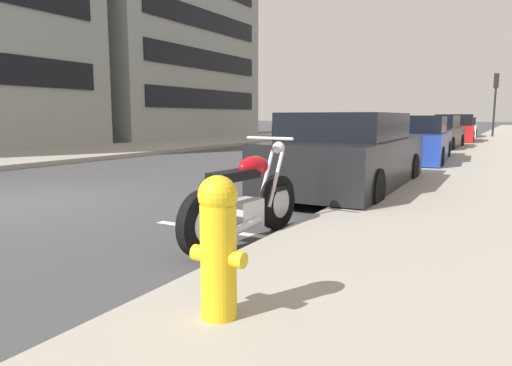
% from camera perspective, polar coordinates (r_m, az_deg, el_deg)
% --- Properties ---
extents(ground_plane, '(260.00, 260.00, 0.00)m').
position_cam_1_polar(ground_plane, '(8.21, -26.51, -2.18)').
color(ground_plane, '#3D3D3F').
extents(sidewalk_far_curb, '(120.00, 5.00, 0.14)m').
position_cam_1_polar(sidewalk_far_curb, '(21.48, -10.32, 4.63)').
color(sidewalk_far_curb, gray).
rests_on(sidewalk_far_curb, ground).
extents(parking_stall_stripe, '(0.12, 2.20, 0.01)m').
position_cam_1_polar(parking_stall_stripe, '(5.50, -3.06, -6.06)').
color(parking_stall_stripe, silver).
rests_on(parking_stall_stripe, ground).
extents(parked_motorcycle, '(2.03, 0.62, 1.13)m').
position_cam_1_polar(parked_motorcycle, '(5.03, -1.28, -2.36)').
color(parked_motorcycle, black).
rests_on(parked_motorcycle, ground).
extents(parked_car_near_corner, '(4.60, 1.94, 1.42)m').
position_cam_1_polar(parked_car_near_corner, '(8.47, 11.36, 3.51)').
color(parked_car_near_corner, black).
rests_on(parked_car_near_corner, ground).
extents(parked_car_mid_block, '(4.74, 2.17, 1.36)m').
position_cam_1_polar(parked_car_mid_block, '(14.00, 18.68, 4.86)').
color(parked_car_mid_block, navy).
rests_on(parked_car_mid_block, ground).
extents(parked_car_at_intersection, '(4.30, 1.86, 1.40)m').
position_cam_1_polar(parked_car_at_intersection, '(20.02, 21.22, 5.66)').
color(parked_car_at_intersection, black).
rests_on(parked_car_at_intersection, ground).
extents(parked_car_across_street, '(4.28, 2.15, 1.47)m').
position_cam_1_polar(parked_car_across_street, '(25.61, 23.23, 6.04)').
color(parked_car_across_street, '#AD1919').
rests_on(parked_car_across_street, ground).
extents(parked_car_second_in_row, '(4.50, 2.01, 1.31)m').
position_cam_1_polar(parked_car_second_in_row, '(31.50, 23.98, 6.18)').
color(parked_car_second_in_row, beige).
rests_on(parked_car_second_in_row, ground).
extents(car_opposite_curb, '(4.23, 2.16, 1.29)m').
position_cam_1_polar(car_opposite_curb, '(26.48, 6.03, 6.55)').
color(car_opposite_curb, black).
rests_on(car_opposite_curb, ground).
extents(fire_hydrant, '(0.24, 0.36, 0.88)m').
position_cam_1_polar(fire_hydrant, '(2.80, -4.67, -7.41)').
color(fire_hydrant, gold).
rests_on(fire_hydrant, sidewalk_near_curb).
extents(traffic_signal_near_corner, '(0.36, 0.28, 3.82)m').
position_cam_1_polar(traffic_signal_near_corner, '(32.21, 27.46, 10.04)').
color(traffic_signal_near_corner, black).
rests_on(traffic_signal_near_corner, sidewalk_near_curb).
extents(townhouse_mid_block, '(12.38, 8.32, 10.80)m').
position_cam_1_polar(townhouse_mid_block, '(30.46, -12.74, 15.63)').
color(townhouse_mid_block, '#939993').
rests_on(townhouse_mid_block, ground).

